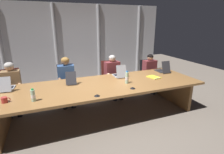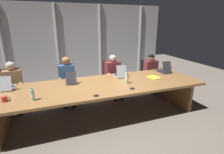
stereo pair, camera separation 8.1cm
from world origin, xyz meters
TOP-DOWN VIEW (x-y plane):
  - ground_plane at (0.00, 0.00)m, footprint 12.49×12.49m
  - conference_table at (0.00, 0.00)m, footprint 4.40×1.39m
  - curtain_backdrop at (0.00, 2.72)m, footprint 6.25×0.17m
  - laptop_left_end at (-1.86, 0.41)m, footprint 0.27×0.42m
  - laptop_left_mid at (-0.60, 0.37)m, footprint 0.28×0.45m
  - laptop_center at (0.58, 0.40)m, footprint 0.26×0.42m
  - laptop_right_mid at (1.83, 0.36)m, footprint 0.26×0.44m
  - office_chair_left_end at (-1.88, 1.07)m, footprint 0.60×0.61m
  - office_chair_left_mid at (-0.61, 1.08)m, footprint 0.60×0.60m
  - office_chair_center at (0.60, 1.08)m, footprint 0.60×0.60m
  - office_chair_right_mid at (1.87, 1.07)m, footprint 0.60×0.61m
  - person_left_end at (-1.85, 0.92)m, footprint 0.40×0.55m
  - person_left_mid at (-0.63, 0.92)m, footprint 0.44×0.57m
  - person_center at (0.63, 0.92)m, footprint 0.44×0.57m
  - person_right_mid at (1.86, 0.91)m, footprint 0.42×0.56m
  - water_bottle_primary at (0.53, -0.12)m, footprint 0.07×0.07m
  - water_bottle_secondary at (-1.35, -0.36)m, footprint 0.07×0.07m
  - coffee_mug_near at (-1.80, -0.25)m, footprint 0.14×0.10m
  - conference_mic_left_side at (0.50, -0.46)m, footprint 0.11×0.11m
  - conference_mic_middle at (-0.28, -0.55)m, footprint 0.11×0.11m
  - spiral_notepad at (1.33, 0.02)m, footprint 0.29×0.35m

SIDE VIEW (x-z plane):
  - ground_plane at x=0.00m, z-range 0.00..0.00m
  - office_chair_right_mid at x=1.87m, z-range -0.11..0.79m
  - office_chair_left_end at x=-1.88m, z-range -0.13..0.84m
  - office_chair_center at x=0.60m, z-range -0.13..0.84m
  - office_chair_left_mid at x=-0.61m, z-range -0.13..0.85m
  - conference_table at x=0.00m, z-range 0.24..0.97m
  - person_right_mid at x=1.86m, z-range 0.07..1.19m
  - person_center at x=0.63m, z-range 0.07..1.24m
  - person_left_end at x=-1.85m, z-range 0.08..1.25m
  - person_left_mid at x=-0.63m, z-range 0.08..1.29m
  - spiral_notepad at x=1.33m, z-range 0.73..0.76m
  - conference_mic_left_side at x=0.50m, z-range 0.74..0.77m
  - conference_mic_middle at x=-0.28m, z-range 0.74..0.77m
  - coffee_mug_near at x=-1.80m, z-range 0.74..0.83m
  - laptop_left_mid at x=-0.60m, z-range 0.65..0.93m
  - laptop_left_end at x=-1.86m, z-range 0.64..0.94m
  - laptop_center at x=0.58m, z-range 0.64..0.95m
  - laptop_right_mid at x=1.83m, z-range 0.64..0.96m
  - water_bottle_secondary at x=-1.35m, z-range 0.72..0.95m
  - water_bottle_primary at x=0.53m, z-range 0.72..1.00m
  - curtain_backdrop at x=0.00m, z-range 0.00..2.62m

